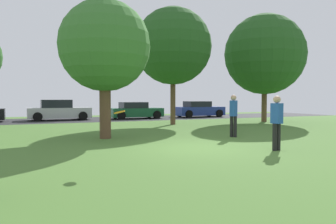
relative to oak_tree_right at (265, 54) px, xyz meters
name	(u,v)px	position (x,y,z in m)	size (l,w,h in m)	color
ground_plane	(194,148)	(-10.21, -8.70, -4.61)	(44.00, 44.00, 0.00)	#47702D
road_strip	(94,119)	(-10.21, 7.30, -4.61)	(44.00, 6.40, 0.01)	#28282B
oak_tree_right	(265,54)	(0.00, 0.00, 0.00)	(5.47, 5.47, 7.35)	brown
maple_tree_far	(173,46)	(-6.76, 0.36, 0.18)	(4.71, 4.71, 7.16)	brown
birch_tree_lone	(105,46)	(-12.25, -5.00, -0.93)	(3.65, 3.65, 5.53)	brown
person_thrower	(233,114)	(-7.27, -6.72, -3.63)	(0.39, 0.36, 1.76)	black
person_bystander	(277,120)	(-8.15, -10.23, -3.67)	(0.30, 0.34, 1.69)	black
frisbee_disc	(119,112)	(-13.22, -10.52, -3.33)	(0.38, 0.38, 0.09)	orange
parked_car_silver	(59,111)	(-12.73, 7.54, -3.93)	(4.44, 2.06, 1.50)	#B7B7BC
parked_car_green	(135,111)	(-6.96, 7.01, -4.00)	(4.13, 2.02, 1.31)	#195633
parked_car_blue	(199,110)	(-1.20, 6.98, -3.98)	(4.21, 1.95, 1.35)	#233893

